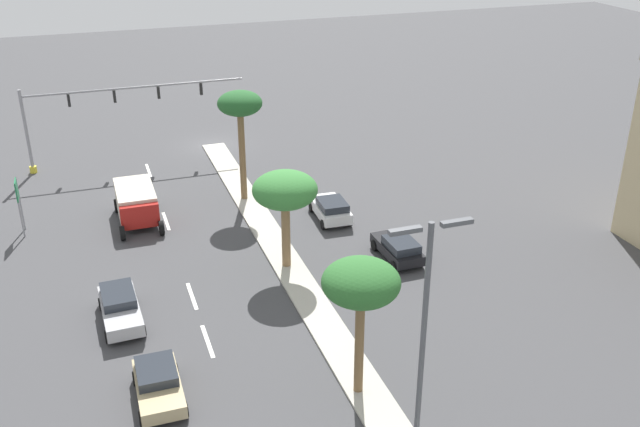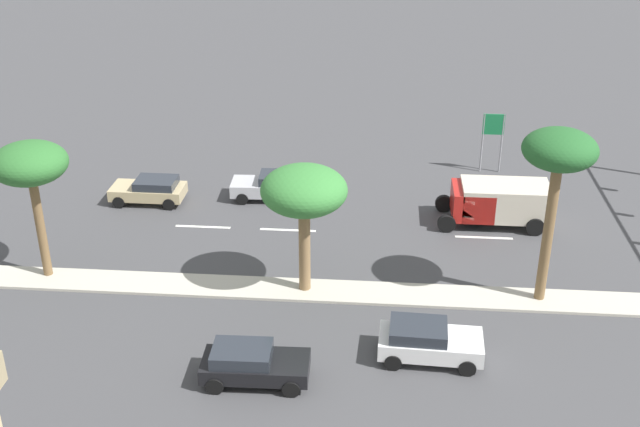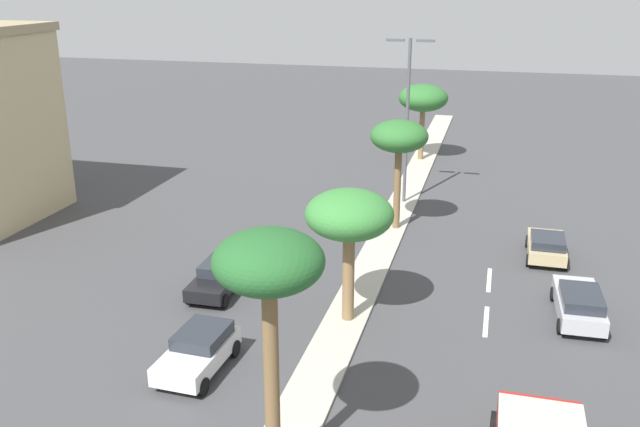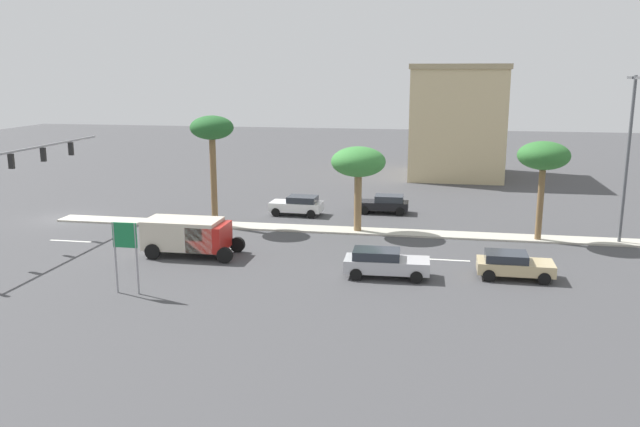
% 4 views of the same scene
% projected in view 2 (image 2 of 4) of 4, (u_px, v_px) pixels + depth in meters
% --- Properties ---
extents(ground_plane, '(160.00, 160.00, 0.00)m').
position_uv_depth(ground_plane, '(196.00, 287.00, 34.31)').
color(ground_plane, '#424244').
extents(median_curb, '(1.80, 68.05, 0.12)m').
position_uv_depth(median_curb, '(28.00, 278.00, 34.85)').
color(median_curb, '#B7B2A3').
rests_on(median_curb, ground).
extents(lane_stripe_inboard, '(0.20, 2.80, 0.01)m').
position_uv_depth(lane_stripe_inboard, '(484.00, 238.00, 38.47)').
color(lane_stripe_inboard, silver).
rests_on(lane_stripe_inboard, ground).
extents(lane_stripe_far, '(0.20, 2.80, 0.01)m').
position_uv_depth(lane_stripe_far, '(288.00, 230.00, 39.21)').
color(lane_stripe_far, silver).
rests_on(lane_stripe_far, ground).
extents(lane_stripe_rear, '(0.20, 2.80, 0.01)m').
position_uv_depth(lane_stripe_rear, '(203.00, 227.00, 39.54)').
color(lane_stripe_rear, silver).
rests_on(lane_stripe_rear, ground).
extents(directional_road_sign, '(0.10, 1.22, 3.52)m').
position_uv_depth(directional_road_sign, '(493.00, 131.00, 44.99)').
color(directional_road_sign, gray).
rests_on(directional_road_sign, ground).
extents(palm_tree_trailing, '(2.94, 2.94, 7.53)m').
position_uv_depth(palm_tree_trailing, '(559.00, 156.00, 30.47)').
color(palm_tree_trailing, brown).
rests_on(palm_tree_trailing, median_curb).
extents(palm_tree_front, '(3.59, 3.59, 5.63)m').
position_uv_depth(palm_tree_front, '(304.00, 192.00, 32.00)').
color(palm_tree_front, olive).
rests_on(palm_tree_front, median_curb).
extents(palm_tree_leading, '(3.21, 3.21, 6.22)m').
position_uv_depth(palm_tree_leading, '(30.00, 166.00, 32.80)').
color(palm_tree_leading, brown).
rests_on(palm_tree_leading, median_curb).
extents(sedan_tan_center, '(1.98, 3.89, 1.35)m').
position_uv_depth(sedan_tan_center, '(150.00, 190.00, 41.92)').
color(sedan_tan_center, tan).
rests_on(sedan_tan_center, ground).
extents(sedan_black_leading, '(1.94, 3.90, 1.38)m').
position_uv_depth(sedan_black_leading, '(252.00, 363.00, 28.10)').
color(sedan_black_leading, black).
rests_on(sedan_black_leading, ground).
extents(sedan_white_right, '(2.09, 3.93, 1.45)m').
position_uv_depth(sedan_white_right, '(428.00, 341.00, 29.28)').
color(sedan_white_right, silver).
rests_on(sedan_white_right, ground).
extents(sedan_silver_outboard, '(2.02, 4.46, 1.46)m').
position_uv_depth(sedan_silver_outboard, '(275.00, 185.00, 42.30)').
color(sedan_silver_outboard, '#B2B2B7').
rests_on(sedan_silver_outboard, ground).
extents(box_truck, '(2.63, 5.54, 2.14)m').
position_uv_depth(box_truck, '(495.00, 201.00, 39.39)').
color(box_truck, '#B21E19').
rests_on(box_truck, ground).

